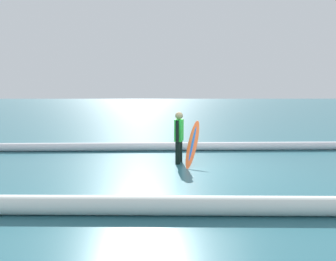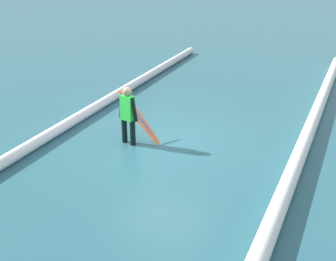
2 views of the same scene
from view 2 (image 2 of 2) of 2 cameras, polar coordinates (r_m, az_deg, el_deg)
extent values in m
plane|color=#29606C|center=(11.32, -0.76, -1.10)|extent=(132.03, 132.03, 0.00)
cylinder|color=black|center=(11.07, -5.68, 0.03)|extent=(0.14, 0.14, 0.64)
cylinder|color=black|center=(10.90, -4.61, -0.31)|extent=(0.14, 0.14, 0.64)
cube|color=#2DD83F|center=(10.76, -5.26, 2.95)|extent=(0.28, 0.38, 0.62)
sphere|color=tan|center=(10.63, -5.34, 5.05)|extent=(0.22, 0.22, 0.22)
cylinder|color=black|center=(10.90, -6.09, 3.17)|extent=(0.09, 0.13, 0.60)
cylinder|color=black|center=(10.62, -4.41, 2.71)|extent=(0.09, 0.19, 0.60)
ellipsoid|color=#E55926|center=(11.16, -3.80, 1.74)|extent=(0.64, 1.41, 1.20)
ellipsoid|color=blue|center=(11.16, -3.80, 1.76)|extent=(0.40, 1.10, 0.96)
cylinder|color=white|center=(12.40, -12.37, 1.20)|extent=(20.30, 0.83, 0.28)
cylinder|color=white|center=(12.30, 18.07, 0.54)|extent=(16.69, 0.61, 0.33)
camera|label=1|loc=(10.05, 50.01, 0.43)|focal=36.58mm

